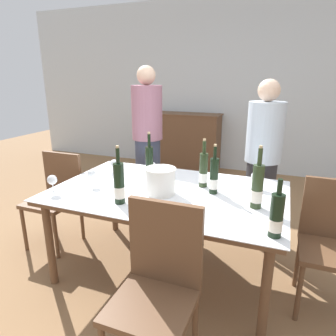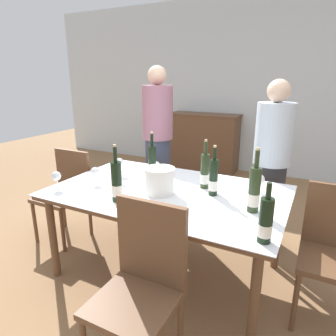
{
  "view_description": "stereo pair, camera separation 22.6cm",
  "coord_description": "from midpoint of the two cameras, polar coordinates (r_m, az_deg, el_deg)",
  "views": [
    {
      "loc": [
        0.79,
        -2.02,
        1.57
      ],
      "look_at": [
        0.0,
        0.0,
        0.91
      ],
      "focal_mm": 32.0,
      "sensor_mm": 36.0,
      "label": 1
    },
    {
      "loc": [
        0.99,
        -1.93,
        1.57
      ],
      "look_at": [
        0.0,
        0.0,
        0.91
      ],
      "focal_mm": 32.0,
      "sensor_mm": 36.0,
      "label": 2
    }
  ],
  "objects": [
    {
      "name": "wine_glass_0",
      "position": [
        2.63,
        -5.51,
        0.26
      ],
      "size": [
        0.07,
        0.07,
        0.13
      ],
      "color": "white",
      "rests_on": "dining_table"
    },
    {
      "name": "ice_bucket",
      "position": [
        2.22,
        -4.35,
        -2.41
      ],
      "size": [
        0.23,
        0.23,
        0.2
      ],
      "color": "white",
      "rests_on": "dining_table"
    },
    {
      "name": "person_host",
      "position": [
        3.34,
        -5.86,
        4.35
      ],
      "size": [
        0.33,
        0.33,
        1.69
      ],
      "color": "#383F56",
      "rests_on": "ground_plane"
    },
    {
      "name": "wine_glass_2",
      "position": [
        2.49,
        -16.92,
        -1.23
      ],
      "size": [
        0.07,
        0.07,
        0.14
      ],
      "color": "white",
      "rests_on": "dining_table"
    },
    {
      "name": "chair_left_end",
      "position": [
        3.1,
        -22.44,
        -4.37
      ],
      "size": [
        0.42,
        0.42,
        0.88
      ],
      "color": "brown",
      "rests_on": "ground_plane"
    },
    {
      "name": "person_guest_left",
      "position": [
        2.93,
        15.39,
        0.62
      ],
      "size": [
        0.33,
        0.33,
        1.56
      ],
      "color": "#2D2D33",
      "rests_on": "ground_plane"
    },
    {
      "name": "dining_table",
      "position": [
        2.35,
        -2.78,
        -5.67
      ],
      "size": [
        1.77,
        1.13,
        0.73
      ],
      "color": "brown",
      "rests_on": "ground_plane"
    },
    {
      "name": "wine_bottle_4",
      "position": [
        2.03,
        13.61,
        -3.67
      ],
      "size": [
        0.08,
        0.08,
        0.43
      ],
      "color": "#28381E",
      "rests_on": "dining_table"
    },
    {
      "name": "sideboard_cabinet",
      "position": [
        5.24,
        2.1,
        5.05
      ],
      "size": [
        1.2,
        0.46,
        0.98
      ],
      "color": "brown",
      "rests_on": "ground_plane"
    },
    {
      "name": "wine_bottle_1",
      "position": [
        2.23,
        5.89,
        -1.72
      ],
      "size": [
        0.07,
        0.07,
        0.38
      ],
      "color": "black",
      "rests_on": "dining_table"
    },
    {
      "name": "chair_near_front",
      "position": [
        1.7,
        -5.97,
        -20.59
      ],
      "size": [
        0.42,
        0.42,
        0.95
      ],
      "color": "brown",
      "rests_on": "ground_plane"
    },
    {
      "name": "wine_bottle_3",
      "position": [
        2.09,
        -12.37,
        -3.12
      ],
      "size": [
        0.08,
        0.08,
        0.41
      ],
      "color": "black",
      "rests_on": "dining_table"
    },
    {
      "name": "wine_glass_4",
      "position": [
        2.39,
        13.93,
        -1.7
      ],
      "size": [
        0.08,
        0.08,
        0.14
      ],
      "color": "white",
      "rests_on": "dining_table"
    },
    {
      "name": "ground_plane",
      "position": [
        2.68,
        -2.56,
        -18.99
      ],
      "size": [
        12.0,
        12.0,
        0.0
      ],
      "primitive_type": "plane",
      "color": "olive"
    },
    {
      "name": "wine_glass_3",
      "position": [
        2.44,
        -23.72,
        -2.26
      ],
      "size": [
        0.07,
        0.07,
        0.14
      ],
      "color": "white",
      "rests_on": "dining_table"
    },
    {
      "name": "wine_bottle_0",
      "position": [
        1.7,
        16.36,
        -8.98
      ],
      "size": [
        0.07,
        0.07,
        0.33
      ],
      "color": "black",
      "rests_on": "dining_table"
    },
    {
      "name": "wine_bottle_2",
      "position": [
        2.48,
        -6.16,
        0.53
      ],
      "size": [
        0.06,
        0.06,
        0.42
      ],
      "color": "black",
      "rests_on": "dining_table"
    },
    {
      "name": "wine_bottle_5",
      "position": [
        2.36,
        4.06,
        -0.53
      ],
      "size": [
        0.07,
        0.07,
        0.39
      ],
      "color": "#28381E",
      "rests_on": "dining_table"
    },
    {
      "name": "wine_glass_1",
      "position": [
        2.46,
        -12.59,
        -1.3
      ],
      "size": [
        0.07,
        0.07,
        0.13
      ],
      "color": "white",
      "rests_on": "dining_table"
    },
    {
      "name": "wine_glass_5",
      "position": [
        2.67,
        -12.61,
        0.66
      ],
      "size": [
        0.08,
        0.08,
        0.15
      ],
      "color": "white",
      "rests_on": "dining_table"
    },
    {
      "name": "back_wall",
      "position": [
        5.21,
        11.83,
        14.76
      ],
      "size": [
        8.0,
        0.1,
        2.8
      ],
      "color": "silver",
      "rests_on": "ground_plane"
    },
    {
      "name": "chair_right_end",
      "position": [
        2.33,
        26.46,
        -11.75
      ],
      "size": [
        0.42,
        0.42,
        0.9
      ],
      "color": "brown",
      "rests_on": "ground_plane"
    }
  ]
}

